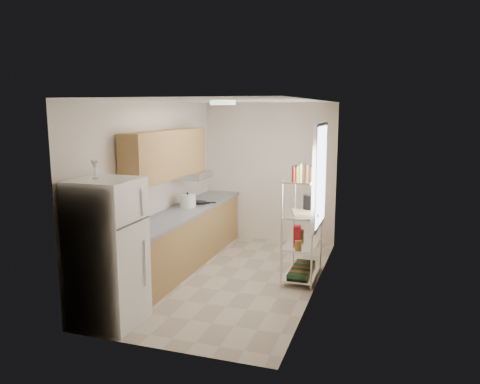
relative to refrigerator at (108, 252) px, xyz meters
The scene contains 16 objects.
room 2.05m from the refrigerator, 64.24° to the left, with size 2.52×4.42×2.62m.
counter_run 2.28m from the refrigerator, 91.25° to the left, with size 0.63×3.51×0.90m.
upper_cabinets 2.14m from the refrigerator, 95.55° to the left, with size 0.33×2.20×0.72m, color #A57B46.
range_hood 2.76m from the refrigerator, 92.75° to the left, with size 0.50×0.60×0.12m, color #B7BABC.
window 3.08m from the refrigerator, 45.78° to the left, with size 0.06×1.00×1.46m, color white.
bakers_rack 2.83m from the refrigerator, 48.22° to the left, with size 0.45×0.90×1.73m.
ceiling_dome 2.44m from the refrigerator, 59.93° to the left, with size 0.34×0.34×0.06m, color white.
refrigerator is the anchor object (origin of this frame).
wine_glass_a 0.97m from the refrigerator, behind, with size 0.08×0.08×0.21m, color silver, non-canonical shape.
wine_glass_b 0.97m from the refrigerator, 147.02° to the right, with size 0.08×0.08×0.21m, color silver, non-canonical shape.
rice_cooker 2.41m from the refrigerator, 91.98° to the left, with size 0.26×0.26×0.21m, color silver.
frying_pan_large 2.67m from the refrigerator, 92.44° to the left, with size 0.27×0.27×0.05m, color black.
frying_pan_small 2.71m from the refrigerator, 89.85° to the left, with size 0.21×0.21×0.04m, color black.
cutting_board 2.79m from the refrigerator, 46.65° to the left, with size 0.34×0.43×0.03m, color tan.
espresso_machine 3.00m from the refrigerator, 48.83° to the left, with size 0.15×0.22×0.26m, color black.
storage_bag 2.96m from the refrigerator, 53.90° to the left, with size 0.11×0.15×0.17m, color #A71416.
Camera 1 is at (2.19, -6.25, 2.49)m, focal length 35.00 mm.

